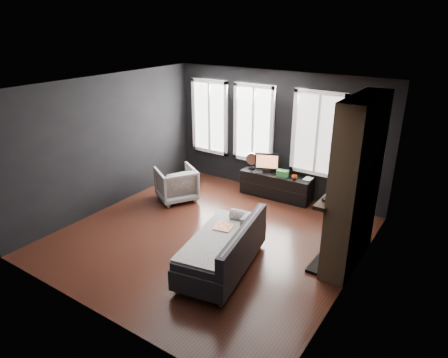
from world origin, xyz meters
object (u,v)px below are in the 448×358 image
Objects in this scene: monitor at (267,161)px; mantel_vase at (348,174)px; sofa at (222,246)px; book at (305,173)px; mug at (294,176)px; armchair at (176,182)px; media_console at (277,185)px.

monitor is 2.47m from mantel_vase.
sofa reaches higher than book.
sofa is 2.88m from mug.
monitor reaches higher than armchair.
media_console is 2.44m from mantel_vase.
mantel_vase reaches higher than monitor.
armchair is 2.03m from monitor.
sofa reaches higher than mug.
sofa is 1.19× the size of media_console.
sofa is 3.03m from book.
armchair reaches higher than mug.
armchair is at bearing -160.08° from monitor.
monitor is at bearing -173.89° from book.
media_console is (1.74, 1.34, -0.13)m from armchair.
armchair is 2.75m from book.
monitor is 2.76× the size of mantel_vase.
monitor is at bearing 150.76° from mantel_vase.
media_console is at bearing 170.92° from mug.
media_console is 0.72m from book.
book is at bearing 152.64° from armchair.
sofa is at bearing -88.16° from mug.
media_console is 2.92× the size of monitor.
media_console is at bearing -18.42° from monitor.
book reaches higher than media_console.
armchair is 2.53m from mug.
mantel_vase is (1.85, -1.19, 1.05)m from media_console.
book is (0.08, 3.01, 0.25)m from sofa.
mug is (0.69, -0.06, -0.19)m from monitor.
book is 1.15× the size of mantel_vase.
mantel_vase is at bearing 123.92° from armchair.
monitor is 0.71m from mug.
media_console is 0.55m from mug.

